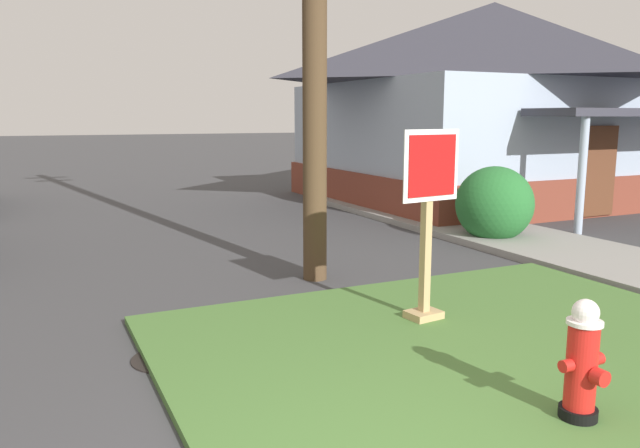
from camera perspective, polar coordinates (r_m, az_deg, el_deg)
grass_corner_patch at (r=6.11m, az=15.30°, el=-11.57°), size 5.89×4.99×0.08m
sidewalk_strip at (r=11.45m, az=19.10°, el=-1.64°), size 2.20×14.80×0.12m
fire_hydrant at (r=4.89m, az=23.11°, el=-11.75°), size 0.38×0.34×0.89m
stop_sign at (r=6.61m, az=9.91°, el=-0.45°), size 0.74×0.32×2.04m
manhole_cover at (r=6.07m, az=-13.77°, el=-11.98°), size 0.70×0.70×0.02m
street_bench at (r=12.30m, az=15.08°, el=1.83°), size 0.45×1.57×0.85m
corner_house at (r=17.66m, az=15.53°, el=10.99°), size 9.08×9.03×5.24m
shrub_by_curb at (r=11.57m, az=15.84°, el=1.79°), size 1.39×1.39×1.37m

